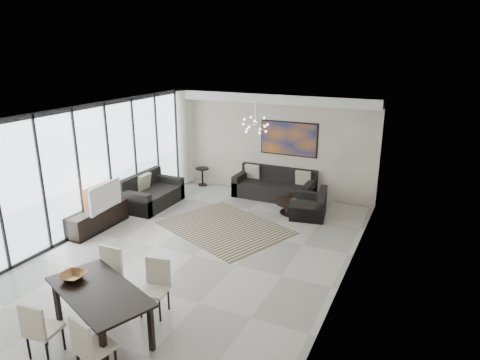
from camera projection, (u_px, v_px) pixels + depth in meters
The scene contains 20 objects.
room_shell at pixel (212, 193), 8.24m from camera, with size 6.00×9.00×2.90m.
window_wall at pixel (82, 171), 9.56m from camera, with size 0.37×8.95×2.90m.
soffit at pixel (271, 98), 11.74m from camera, with size 5.98×0.40×0.26m, color white.
painting at pixel (289, 139), 12.03m from camera, with size 1.68×0.04×0.98m, color #C3641B.
chandelier at pixel (255, 125), 10.19m from camera, with size 0.66×0.66×0.71m.
rug at pixel (225, 228), 10.20m from camera, with size 2.80×2.15×0.01m, color black.
coffee_table at pixel (293, 206), 11.05m from camera, with size 0.96×0.96×0.34m.
bowl_coffee at pixel (293, 200), 10.97m from camera, with size 0.21×0.21×0.06m, color brown.
sofa_main at pixel (275, 188), 12.19m from camera, with size 2.26×0.93×0.82m.
loveseat at pixel (151, 195), 11.56m from camera, with size 0.96×1.72×0.86m.
armchair at pixel (310, 207), 10.79m from camera, with size 0.97×1.01×0.75m.
side_table at pixel (202, 174), 13.20m from camera, with size 0.41×0.41×0.56m.
tv_console at pixel (97, 218), 10.09m from camera, with size 0.47×1.67×0.52m, color black.
television at pixel (101, 196), 9.87m from camera, with size 1.10×0.14×0.63m, color gray.
dining_table at pixel (100, 295), 6.26m from camera, with size 2.02×1.52×0.76m.
dining_chair_sw at pixel (39, 327), 5.82m from camera, with size 0.45×0.45×0.88m.
dining_chair_se at pixel (89, 345), 5.44m from camera, with size 0.51×0.51×0.93m.
dining_chair_nw at pixel (108, 272), 7.14m from camera, with size 0.45×0.45×0.97m.
dining_chair_ne at pixel (156, 282), 6.88m from camera, with size 0.49×0.49×0.91m.
bowl_dining at pixel (73, 276), 6.52m from camera, with size 0.39×0.39×0.09m, color brown.
Camera 1 is at (4.23, -6.83, 4.17)m, focal length 32.00 mm.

